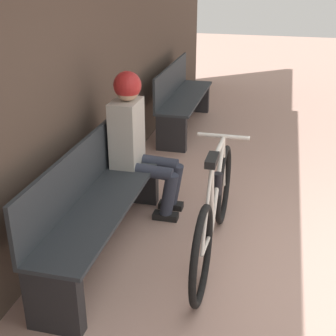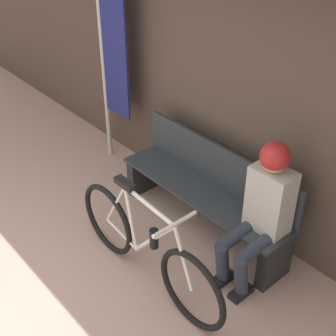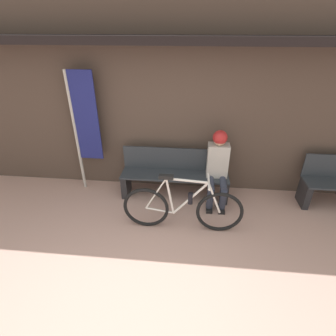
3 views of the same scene
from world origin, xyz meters
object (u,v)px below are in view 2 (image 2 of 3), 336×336
Objects in this scene: park_bench_near at (206,192)px; person_seated at (263,205)px; bicycle at (146,249)px; banner_pole at (111,56)px.

person_seated is at bearing -8.29° from park_bench_near.
person_seated is at bearing 55.41° from bicycle.
banner_pole reaches higher than person_seated.
bicycle is at bearing -29.26° from banner_pole.
park_bench_near is 1.05× the size of bicycle.
bicycle is 2.16m from banner_pole.
park_bench_near is 0.77m from person_seated.
banner_pole is (-1.71, 0.96, 0.89)m from bicycle.
park_bench_near is 1.76m from banner_pole.
bicycle is (0.18, -0.86, -0.04)m from park_bench_near.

